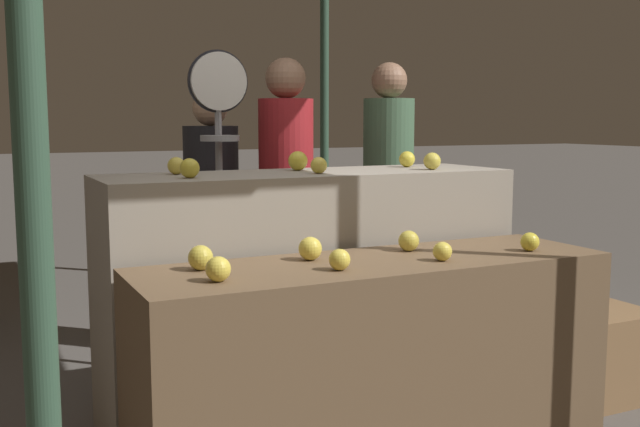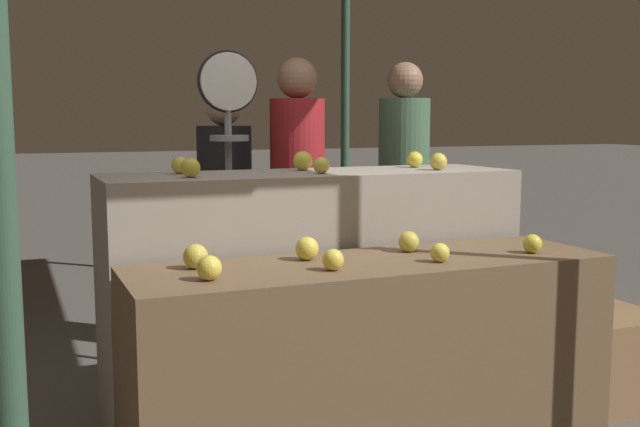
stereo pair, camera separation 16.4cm
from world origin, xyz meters
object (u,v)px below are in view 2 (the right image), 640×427
Objects in this scene: produce_scale at (229,139)px; person_vendor_at_scale at (297,185)px; wooden_crate_side at (611,357)px; person_customer_right at (404,176)px; person_customer_left at (225,202)px.

person_vendor_at_scale is (0.44, 0.16, -0.27)m from produce_scale.
wooden_crate_side is (1.17, -1.20, -0.79)m from person_vendor_at_scale.
produce_scale is 1.00× the size of person_customer_right.
wooden_crate_side is (0.34, -1.49, -0.79)m from person_customer_right.
person_customer_right is 1.72m from wooden_crate_side.
person_vendor_at_scale is at bearing 149.03° from person_customer_left.
produce_scale is at bearing 146.95° from wooden_crate_side.
wooden_crate_side is at bearing 127.75° from person_customer_right.
person_customer_right is at bearing -134.17° from person_vendor_at_scale.
person_customer_right reaches higher than produce_scale.
person_customer_left is at bearing 21.57° from person_customer_right.
person_vendor_at_scale is 0.99× the size of person_customer_right.
person_customer_right is 3.92× the size of wooden_crate_side.
wooden_crate_side is at bearing 150.52° from person_customer_left.
produce_scale is 0.54m from person_vendor_at_scale.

